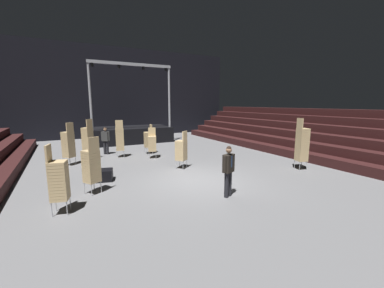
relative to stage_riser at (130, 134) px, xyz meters
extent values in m
cube|color=slate|center=(0.00, -11.15, -0.73)|extent=(22.00, 30.00, 0.10)
cube|color=black|center=(0.00, 3.85, 3.32)|extent=(22.00, 0.30, 8.00)
cube|color=black|center=(6.88, -10.15, -0.45)|extent=(0.75, 24.00, 0.45)
cube|color=black|center=(7.62, -10.15, 0.00)|extent=(0.75, 24.00, 0.45)
cube|color=black|center=(8.38, -10.15, 0.45)|extent=(0.75, 24.00, 0.45)
cube|color=black|center=(9.12, -10.15, 0.90)|extent=(0.75, 24.00, 0.45)
cube|color=black|center=(9.88, -10.15, 1.35)|extent=(0.75, 24.00, 0.45)
cube|color=black|center=(10.62, -10.15, 1.80)|extent=(0.75, 24.00, 0.45)
cube|color=black|center=(0.00, 0.03, -0.08)|extent=(6.26, 3.26, 1.18)
cylinder|color=#9EA0A8|center=(-2.88, -1.35, 2.82)|extent=(0.16, 0.16, 4.62)
cylinder|color=#9EA0A8|center=(2.88, -1.35, 2.82)|extent=(0.16, 0.16, 4.62)
cube|color=#9EA0A8|center=(0.00, -1.35, 5.13)|extent=(5.96, 0.20, 0.20)
cylinder|color=black|center=(-2.63, -1.35, 4.91)|extent=(0.18, 0.18, 0.22)
cylinder|color=black|center=(-0.88, -1.35, 4.91)|extent=(0.18, 0.18, 0.22)
cylinder|color=black|center=(0.88, -1.35, 4.91)|extent=(0.18, 0.18, 0.22)
cylinder|color=black|center=(2.63, -1.35, 4.91)|extent=(0.18, 0.18, 0.22)
cylinder|color=black|center=(0.12, -13.06, -0.26)|extent=(0.15, 0.15, 0.84)
cylinder|color=black|center=(-0.04, -13.13, -0.26)|extent=(0.15, 0.15, 0.84)
cube|color=silver|center=(0.06, -13.15, 0.46)|extent=(0.20, 0.16, 0.59)
cube|color=black|center=(0.04, -13.10, 0.46)|extent=(0.46, 0.37, 0.59)
cube|color=navy|center=(0.08, -13.20, 0.53)|extent=(0.06, 0.03, 0.38)
cylinder|color=black|center=(0.26, -13.00, 0.47)|extent=(0.13, 0.13, 0.55)
cylinder|color=black|center=(-0.18, -13.19, 0.47)|extent=(0.13, 0.13, 0.55)
sphere|color=#936B4C|center=(0.04, -13.10, 0.89)|extent=(0.20, 0.20, 0.20)
sphere|color=black|center=(0.04, -13.10, 0.95)|extent=(0.16, 0.16, 0.16)
cylinder|color=#B2B5BA|center=(-4.61, -11.79, -0.48)|extent=(0.02, 0.02, 0.40)
cylinder|color=#B2B5BA|center=(-4.70, -12.15, -0.48)|extent=(0.02, 0.02, 0.40)
cylinder|color=#B2B5BA|center=(-4.98, -11.69, -0.48)|extent=(0.02, 0.02, 0.40)
cylinder|color=#B2B5BA|center=(-5.07, -12.06, -0.48)|extent=(0.02, 0.02, 0.40)
cube|color=tan|center=(-4.84, -11.92, -0.23)|extent=(0.53, 0.53, 0.08)
cube|color=tan|center=(-4.84, -11.92, -0.15)|extent=(0.53, 0.53, 0.08)
cube|color=tan|center=(-4.84, -11.92, -0.06)|extent=(0.53, 0.53, 0.08)
cube|color=tan|center=(-4.84, -11.92, 0.02)|extent=(0.53, 0.53, 0.08)
cube|color=tan|center=(-4.84, -11.92, 0.11)|extent=(0.53, 0.53, 0.08)
cube|color=tan|center=(-4.84, -11.92, 0.19)|extent=(0.53, 0.53, 0.08)
cube|color=tan|center=(-4.84, -11.92, 0.28)|extent=(0.53, 0.53, 0.08)
cube|color=tan|center=(-4.84, -11.92, 0.36)|extent=(0.53, 0.53, 0.08)
cube|color=tan|center=(-4.84, -11.92, 0.45)|extent=(0.53, 0.53, 0.08)
cube|color=tan|center=(-4.84, -11.92, 0.53)|extent=(0.53, 0.53, 0.08)
cube|color=tan|center=(-4.84, -11.92, 0.62)|extent=(0.53, 0.53, 0.08)
cube|color=tan|center=(-4.84, -11.92, 0.70)|extent=(0.53, 0.53, 0.08)
cube|color=tan|center=(-4.84, -11.92, 0.79)|extent=(0.53, 0.53, 0.08)
cube|color=tan|center=(-5.03, -11.88, 1.06)|extent=(0.15, 0.40, 0.46)
cylinder|color=#B2B5BA|center=(-3.78, -5.09, -0.48)|extent=(0.02, 0.02, 0.40)
cylinder|color=#B2B5BA|center=(-3.50, -4.84, -0.48)|extent=(0.02, 0.02, 0.40)
cylinder|color=#B2B5BA|center=(-3.53, -5.37, -0.48)|extent=(0.02, 0.02, 0.40)
cylinder|color=#B2B5BA|center=(-3.25, -5.12, -0.48)|extent=(0.02, 0.02, 0.40)
cube|color=tan|center=(-3.51, -5.10, -0.23)|extent=(0.62, 0.62, 0.08)
cube|color=tan|center=(-3.51, -5.10, -0.15)|extent=(0.62, 0.62, 0.08)
cube|color=tan|center=(-3.51, -5.10, -0.06)|extent=(0.62, 0.62, 0.08)
cube|color=tan|center=(-3.51, -5.10, 0.02)|extent=(0.62, 0.62, 0.08)
cube|color=tan|center=(-3.51, -5.10, 0.11)|extent=(0.62, 0.62, 0.08)
cube|color=tan|center=(-3.51, -5.10, 0.19)|extent=(0.62, 0.62, 0.08)
cube|color=tan|center=(-3.51, -5.10, 0.28)|extent=(0.62, 0.62, 0.08)
cube|color=tan|center=(-3.51, -5.10, 0.36)|extent=(0.62, 0.62, 0.08)
cube|color=tan|center=(-3.51, -5.10, 0.45)|extent=(0.62, 0.62, 0.08)
cube|color=tan|center=(-3.51, -5.10, 0.53)|extent=(0.62, 0.62, 0.08)
cube|color=tan|center=(-3.51, -5.10, 0.62)|extent=(0.62, 0.62, 0.08)
cube|color=tan|center=(-3.51, -5.10, 0.70)|extent=(0.62, 0.62, 0.08)
cube|color=tan|center=(-3.51, -5.10, 0.79)|extent=(0.62, 0.62, 0.08)
cube|color=tan|center=(-3.51, -5.10, 0.87)|extent=(0.62, 0.62, 0.08)
cube|color=tan|center=(-3.51, -5.10, 0.96)|extent=(0.62, 0.62, 0.08)
cube|color=tan|center=(-3.51, -5.10, 1.04)|extent=(0.62, 0.62, 0.08)
cube|color=tan|center=(-3.39, -5.25, 1.31)|extent=(0.34, 0.30, 0.46)
cylinder|color=#B2B5BA|center=(5.31, -11.78, -0.48)|extent=(0.02, 0.02, 0.40)
cylinder|color=#B2B5BA|center=(5.21, -12.15, -0.48)|extent=(0.02, 0.02, 0.40)
cylinder|color=#B2B5BA|center=(4.94, -11.68, -0.48)|extent=(0.02, 0.02, 0.40)
cylinder|color=#B2B5BA|center=(4.85, -12.05, -0.48)|extent=(0.02, 0.02, 0.40)
cube|color=tan|center=(5.08, -11.92, -0.23)|extent=(0.54, 0.54, 0.08)
cube|color=tan|center=(5.08, -11.92, -0.15)|extent=(0.54, 0.54, 0.08)
cube|color=tan|center=(5.08, -11.92, -0.06)|extent=(0.54, 0.54, 0.08)
cube|color=tan|center=(5.08, -11.92, 0.02)|extent=(0.54, 0.54, 0.08)
cube|color=tan|center=(5.08, -11.92, 0.11)|extent=(0.54, 0.54, 0.08)
cube|color=tan|center=(5.08, -11.92, 0.19)|extent=(0.54, 0.54, 0.08)
cube|color=tan|center=(5.08, -11.92, 0.28)|extent=(0.54, 0.54, 0.08)
cube|color=tan|center=(5.08, -11.92, 0.36)|extent=(0.54, 0.54, 0.08)
cube|color=tan|center=(5.08, -11.92, 0.45)|extent=(0.54, 0.54, 0.08)
cube|color=tan|center=(5.08, -11.92, 0.53)|extent=(0.54, 0.54, 0.08)
cube|color=tan|center=(5.08, -11.92, 0.62)|extent=(0.54, 0.54, 0.08)
cube|color=tan|center=(5.08, -11.92, 0.70)|extent=(0.54, 0.54, 0.08)
cube|color=tan|center=(5.08, -11.92, 0.79)|extent=(0.54, 0.54, 0.08)
cube|color=tan|center=(5.08, -11.92, 0.87)|extent=(0.54, 0.54, 0.08)
cube|color=tan|center=(5.08, -11.92, 0.96)|extent=(0.54, 0.54, 0.08)
cube|color=tan|center=(5.08, -11.92, 1.04)|extent=(0.54, 0.54, 0.08)
cube|color=tan|center=(5.08, -11.92, 1.13)|extent=(0.54, 0.54, 0.08)
cube|color=tan|center=(5.08, -11.92, 1.21)|extent=(0.54, 0.54, 0.08)
cube|color=tan|center=(4.89, -11.87, 1.48)|extent=(0.15, 0.40, 0.46)
cylinder|color=#B2B5BA|center=(-4.75, -5.97, -0.48)|extent=(0.02, 0.02, 0.40)
cylinder|color=#B2B5BA|center=(-4.46, -5.72, -0.48)|extent=(0.02, 0.02, 0.40)
cylinder|color=#B2B5BA|center=(-4.50, -6.25, -0.48)|extent=(0.02, 0.02, 0.40)
cylinder|color=#B2B5BA|center=(-4.21, -6.00, -0.48)|extent=(0.02, 0.02, 0.40)
cube|color=tan|center=(-4.48, -5.99, -0.23)|extent=(0.62, 0.62, 0.08)
cube|color=tan|center=(-4.48, -5.99, -0.15)|extent=(0.62, 0.62, 0.08)
cube|color=tan|center=(-4.48, -5.99, -0.06)|extent=(0.62, 0.62, 0.08)
cube|color=tan|center=(-4.48, -5.99, 0.02)|extent=(0.62, 0.62, 0.08)
cube|color=tan|center=(-4.48, -5.99, 0.11)|extent=(0.62, 0.62, 0.08)
cube|color=tan|center=(-4.48, -5.99, 0.19)|extent=(0.62, 0.62, 0.08)
cube|color=tan|center=(-4.48, -5.99, 0.28)|extent=(0.62, 0.62, 0.08)
cube|color=tan|center=(-4.48, -5.99, 0.36)|extent=(0.62, 0.62, 0.08)
cube|color=tan|center=(-4.48, -5.99, 0.45)|extent=(0.62, 0.62, 0.08)
cube|color=tan|center=(-4.48, -5.99, 0.53)|extent=(0.62, 0.62, 0.08)
cube|color=tan|center=(-4.48, -5.99, 0.62)|extent=(0.62, 0.62, 0.08)
cube|color=tan|center=(-4.48, -5.99, 0.70)|extent=(0.62, 0.62, 0.08)
cube|color=tan|center=(-4.48, -5.99, 0.79)|extent=(0.62, 0.62, 0.08)
cube|color=tan|center=(-4.48, -5.99, 0.87)|extent=(0.62, 0.62, 0.08)
cube|color=tan|center=(-4.48, -5.99, 0.96)|extent=(0.62, 0.62, 0.08)
cube|color=tan|center=(-4.35, -6.13, 1.23)|extent=(0.34, 0.30, 0.46)
cylinder|color=#B2B5BA|center=(-0.07, -9.12, -0.48)|extent=(0.02, 0.02, 0.40)
cylinder|color=#B2B5BA|center=(0.24, -8.89, -0.48)|extent=(0.02, 0.02, 0.40)
cylinder|color=#B2B5BA|center=(0.16, -9.42, -0.48)|extent=(0.02, 0.02, 0.40)
cylinder|color=#B2B5BA|center=(0.46, -9.20, -0.48)|extent=(0.02, 0.02, 0.40)
cube|color=tan|center=(0.20, -9.16, -0.23)|extent=(0.62, 0.62, 0.08)
cube|color=tan|center=(0.20, -9.16, -0.15)|extent=(0.62, 0.62, 0.08)
cube|color=tan|center=(0.20, -9.16, -0.06)|extent=(0.62, 0.62, 0.08)
cube|color=tan|center=(0.20, -9.16, 0.02)|extent=(0.62, 0.62, 0.08)
cube|color=tan|center=(0.20, -9.16, 0.11)|extent=(0.62, 0.62, 0.08)
cube|color=tan|center=(0.20, -9.16, 0.19)|extent=(0.62, 0.62, 0.08)
cube|color=tan|center=(0.20, -9.16, 0.28)|extent=(0.62, 0.62, 0.08)
cube|color=tan|center=(0.20, -9.16, 0.36)|extent=(0.62, 0.62, 0.08)
cube|color=tan|center=(0.20, -9.16, 0.45)|extent=(0.62, 0.62, 0.08)
cube|color=tan|center=(0.20, -9.16, 0.53)|extent=(0.62, 0.62, 0.08)
cube|color=tan|center=(0.20, -9.16, 0.62)|extent=(0.62, 0.62, 0.08)
cube|color=tan|center=(0.31, -9.31, 0.89)|extent=(0.35, 0.28, 0.46)
cylinder|color=#B2B5BA|center=(-0.31, -5.30, -0.48)|extent=(0.02, 0.02, 0.40)
cylinder|color=#B2B5BA|center=(-0.29, -4.92, -0.48)|extent=(0.02, 0.02, 0.40)
cylinder|color=#B2B5BA|center=(0.07, -5.31, -0.48)|extent=(0.02, 0.02, 0.40)
cylinder|color=#B2B5BA|center=(0.09, -4.93, -0.48)|extent=(0.02, 0.02, 0.40)
cube|color=tan|center=(-0.11, -5.11, -0.23)|extent=(0.46, 0.46, 0.08)
cube|color=tan|center=(-0.11, -5.11, -0.15)|extent=(0.46, 0.46, 0.08)
cube|color=tan|center=(-0.11, -5.11, -0.06)|extent=(0.46, 0.46, 0.08)
cube|color=tan|center=(-0.11, -5.11, 0.02)|extent=(0.46, 0.46, 0.08)
cube|color=tan|center=(-0.11, -5.11, 0.11)|extent=(0.46, 0.46, 0.08)
cube|color=tan|center=(-0.11, -5.11, 0.19)|extent=(0.46, 0.46, 0.08)
cube|color=tan|center=(-0.11, -5.11, 0.28)|extent=(0.46, 0.46, 0.08)
cube|color=tan|center=(-0.11, -5.11, 0.36)|extent=(0.46, 0.46, 0.08)
cube|color=tan|center=(-0.11, -5.11, 0.45)|extent=(0.46, 0.46, 0.08)
cube|color=tan|center=(-0.11, -5.11, 0.53)|extent=(0.46, 0.46, 0.08)
cube|color=tan|center=(-0.11, -5.11, 0.62)|extent=(0.46, 0.46, 0.08)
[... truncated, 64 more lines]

